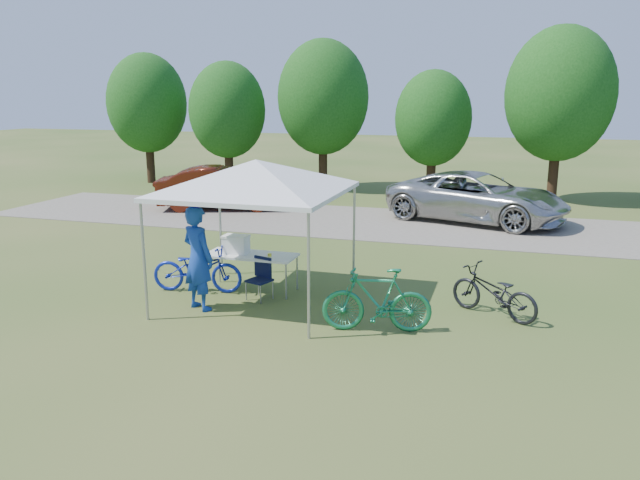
# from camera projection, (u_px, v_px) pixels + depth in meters

# --- Properties ---
(ground) EXTENTS (100.00, 100.00, 0.00)m
(ground) POSITION_uv_depth(u_px,v_px,m) (259.00, 301.00, 12.01)
(ground) COLOR #2D5119
(ground) RESTS_ON ground
(gravel_strip) EXTENTS (24.00, 5.00, 0.02)m
(gravel_strip) POSITION_uv_depth(u_px,v_px,m) (357.00, 222.00, 19.46)
(gravel_strip) COLOR gray
(gravel_strip) RESTS_ON ground
(canopy) EXTENTS (4.53, 4.53, 3.00)m
(canopy) POSITION_uv_depth(u_px,v_px,m) (256.00, 164.00, 11.40)
(canopy) COLOR #A5A5AA
(canopy) RESTS_ON ground
(treeline) EXTENTS (24.89, 4.28, 6.30)m
(treeline) POSITION_uv_depth(u_px,v_px,m) (387.00, 104.00, 24.37)
(treeline) COLOR #382314
(treeline) RESTS_ON ground
(folding_table) EXTENTS (1.84, 0.77, 0.76)m
(folding_table) POSITION_uv_depth(u_px,v_px,m) (251.00, 256.00, 12.53)
(folding_table) COLOR white
(folding_table) RESTS_ON ground
(folding_chair) EXTENTS (0.52, 0.54, 0.81)m
(folding_chair) POSITION_uv_depth(u_px,v_px,m) (261.00, 275.00, 12.10)
(folding_chair) COLOR black
(folding_chair) RESTS_ON ground
(cooler) EXTENTS (0.51, 0.35, 0.37)m
(cooler) POSITION_uv_depth(u_px,v_px,m) (236.00, 244.00, 12.57)
(cooler) COLOR white
(cooler) RESTS_ON folding_table
(ice_cream_cup) EXTENTS (0.08, 0.08, 0.06)m
(ice_cream_cup) POSITION_uv_depth(u_px,v_px,m) (270.00, 255.00, 12.35)
(ice_cream_cup) COLOR yellow
(ice_cream_cup) RESTS_ON folding_table
(cyclist) EXTENTS (0.84, 0.72, 1.95)m
(cyclist) POSITION_uv_depth(u_px,v_px,m) (198.00, 258.00, 11.38)
(cyclist) COLOR #13389C
(cyclist) RESTS_ON ground
(bike_blue) EXTENTS (1.91, 0.93, 0.96)m
(bike_blue) POSITION_uv_depth(u_px,v_px,m) (197.00, 269.00, 12.50)
(bike_blue) COLOR #1223A0
(bike_blue) RESTS_ON ground
(bike_green) EXTENTS (1.90, 0.90, 1.10)m
(bike_green) POSITION_uv_depth(u_px,v_px,m) (377.00, 300.00, 10.38)
(bike_green) COLOR #1B7B4C
(bike_green) RESTS_ON ground
(bike_dark) EXTENTS (1.79, 1.38, 0.90)m
(bike_dark) POSITION_uv_depth(u_px,v_px,m) (494.00, 292.00, 11.10)
(bike_dark) COLOR black
(bike_dark) RESTS_ON ground
(minivan) EXTENTS (6.00, 4.07, 1.53)m
(minivan) POSITION_uv_depth(u_px,v_px,m) (477.00, 197.00, 19.31)
(minivan) COLOR #B7B8B3
(minivan) RESTS_ON gravel_strip
(sedan) EXTENTS (4.67, 2.86, 1.45)m
(sedan) POSITION_uv_depth(u_px,v_px,m) (222.00, 188.00, 21.43)
(sedan) COLOR #521A0D
(sedan) RESTS_ON gravel_strip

